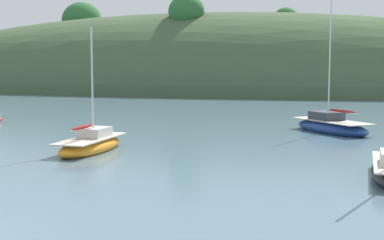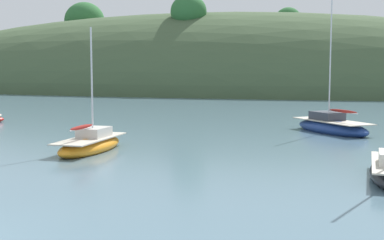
# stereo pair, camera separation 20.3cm
# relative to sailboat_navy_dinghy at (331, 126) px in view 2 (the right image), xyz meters

# --- Properties ---
(far_shoreline_hill) EXTENTS (150.00, 36.00, 32.89)m
(far_shoreline_hill) POSITION_rel_sailboat_navy_dinghy_xyz_m (-32.89, 54.09, -0.32)
(far_shoreline_hill) COLOR #425638
(far_shoreline_hill) RESTS_ON ground
(sailboat_navy_dinghy) EXTENTS (6.28, 6.60, 9.71)m
(sailboat_navy_dinghy) POSITION_rel_sailboat_navy_dinghy_xyz_m (0.00, 0.00, 0.00)
(sailboat_navy_dinghy) COLOR navy
(sailboat_navy_dinghy) RESTS_ON ground
(sailboat_teal_outer) EXTENTS (2.35, 5.88, 6.64)m
(sailboat_teal_outer) POSITION_rel_sailboat_navy_dinghy_xyz_m (-11.25, -12.44, -0.06)
(sailboat_teal_outer) COLOR orange
(sailboat_teal_outer) RESTS_ON ground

